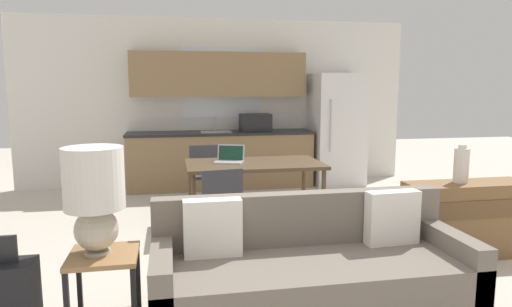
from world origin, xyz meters
The scene contains 12 objects.
wall_back centered at (0.00, 4.63, 1.36)m, with size 6.40×0.07×2.70m.
kitchen_counter centered at (0.01, 4.33, 0.84)m, with size 2.94×0.65×2.15m.
refrigerator centered at (1.92, 4.22, 0.91)m, with size 0.81×0.76×1.82m.
dining_table centered at (0.15, 2.21, 0.68)m, with size 1.56×0.88×0.74m.
couch centered at (0.14, 0.00, 0.34)m, with size 2.17×0.80×0.85m.
side_table centered at (-1.22, -0.10, 0.39)m, with size 0.41×0.41×0.59m.
table_lamp centered at (-1.25, -0.09, 0.98)m, with size 0.36×0.36×0.66m.
credenza centered at (1.97, 0.85, 0.36)m, with size 1.20×0.39×0.71m.
vase centered at (1.89, 0.87, 0.88)m, with size 0.14×0.14×0.36m.
dining_chair_near_left centered at (-0.34, 1.44, 0.49)m, with size 0.48×0.48×0.83m.
dining_chair_far_left centered at (-0.35, 3.04, 0.49)m, with size 0.42×0.42×0.83m.
laptop centered at (-0.12, 2.29, 0.79)m, with size 0.39×0.35×0.20m.
Camera 1 is at (-0.80, -2.92, 1.61)m, focal length 32.00 mm.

